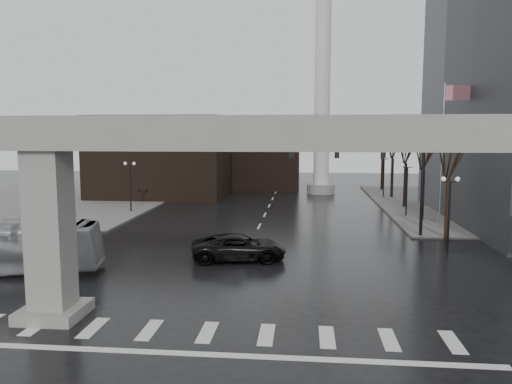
% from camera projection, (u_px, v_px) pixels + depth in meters
% --- Properties ---
extents(ground, '(160.00, 160.00, 0.00)m').
position_uv_depth(ground, '(212.00, 323.00, 21.15)').
color(ground, black).
rests_on(ground, ground).
extents(sidewalk_ne, '(28.00, 36.00, 0.15)m').
position_uv_depth(sidewalk_ne, '(509.00, 206.00, 54.19)').
color(sidewalk_ne, slate).
rests_on(sidewalk_ne, ground).
extents(sidewalk_nw, '(28.00, 36.00, 0.15)m').
position_uv_depth(sidewalk_nw, '(52.00, 200.00, 59.23)').
color(sidewalk_nw, slate).
rests_on(sidewalk_nw, ground).
extents(elevated_guideway, '(48.00, 2.60, 8.70)m').
position_uv_depth(elevated_guideway, '(241.00, 161.00, 20.20)').
color(elevated_guideway, '#999791').
rests_on(elevated_guideway, ground).
extents(building_far_left, '(16.00, 14.00, 10.00)m').
position_uv_depth(building_far_left, '(164.00, 156.00, 63.41)').
color(building_far_left, black).
rests_on(building_far_left, ground).
extents(building_far_mid, '(10.00, 10.00, 8.00)m').
position_uv_depth(building_far_mid, '(264.00, 160.00, 72.24)').
color(building_far_mid, black).
rests_on(building_far_mid, ground).
extents(smokestack, '(3.60, 3.60, 30.00)m').
position_uv_depth(smokestack, '(322.00, 91.00, 64.42)').
color(smokestack, silver).
rests_on(smokestack, ground).
extents(signal_mast_arm, '(12.12, 0.43, 8.00)m').
position_uv_depth(signal_mast_arm, '(372.00, 161.00, 38.15)').
color(signal_mast_arm, black).
rests_on(signal_mast_arm, ground).
extents(flagpole_assembly, '(2.06, 0.12, 12.00)m').
position_uv_depth(flagpole_assembly, '(446.00, 139.00, 40.50)').
color(flagpole_assembly, silver).
rests_on(flagpole_assembly, ground).
extents(lamp_right_0, '(1.22, 0.32, 5.11)m').
position_uv_depth(lamp_right_0, '(450.00, 201.00, 33.26)').
color(lamp_right_0, black).
rests_on(lamp_right_0, ground).
extents(lamp_right_1, '(1.22, 0.32, 5.11)m').
position_uv_depth(lamp_right_1, '(407.00, 181.00, 47.09)').
color(lamp_right_1, black).
rests_on(lamp_right_1, ground).
extents(lamp_right_2, '(1.22, 0.32, 5.11)m').
position_uv_depth(lamp_right_2, '(384.00, 170.00, 60.92)').
color(lamp_right_2, black).
rests_on(lamp_right_2, ground).
extents(lamp_left_0, '(1.22, 0.32, 5.11)m').
position_uv_depth(lamp_left_0, '(63.00, 196.00, 35.87)').
color(lamp_left_0, black).
rests_on(lamp_left_0, ground).
extents(lamp_left_1, '(1.22, 0.32, 5.11)m').
position_uv_depth(lamp_left_1, '(130.00, 178.00, 49.71)').
color(lamp_left_1, black).
rests_on(lamp_left_1, ground).
extents(lamp_left_2, '(1.22, 0.32, 5.11)m').
position_uv_depth(lamp_left_2, '(168.00, 168.00, 63.54)').
color(lamp_left_2, black).
rests_on(lamp_left_2, ground).
extents(tree_right_0, '(1.09, 1.58, 7.50)m').
position_uv_depth(tree_right_0, '(448.00, 203.00, 37.21)').
color(tree_right_0, black).
rests_on(tree_right_0, ground).
extents(tree_right_1, '(1.09, 1.61, 7.67)m').
position_uv_depth(tree_right_1, '(423.00, 190.00, 45.10)').
color(tree_right_1, black).
rests_on(tree_right_1, ground).
extents(tree_right_2, '(1.10, 1.63, 7.85)m').
position_uv_depth(tree_right_2, '(405.00, 181.00, 53.00)').
color(tree_right_2, black).
rests_on(tree_right_2, ground).
extents(tree_right_3, '(1.11, 1.66, 8.02)m').
position_uv_depth(tree_right_3, '(392.00, 174.00, 60.90)').
color(tree_right_3, black).
rests_on(tree_right_3, ground).
extents(tree_right_4, '(1.12, 1.69, 8.19)m').
position_uv_depth(tree_right_4, '(382.00, 169.00, 68.80)').
color(tree_right_4, black).
rests_on(tree_right_4, ground).
extents(pickup_truck, '(6.30, 3.66, 1.65)m').
position_uv_depth(pickup_truck, '(239.00, 247.00, 31.43)').
color(pickup_truck, black).
rests_on(pickup_truck, ground).
extents(city_bus, '(11.08, 4.63, 3.01)m').
position_uv_depth(city_bus, '(4.00, 248.00, 28.44)').
color(city_bus, '#AFAFB4').
rests_on(city_bus, ground).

